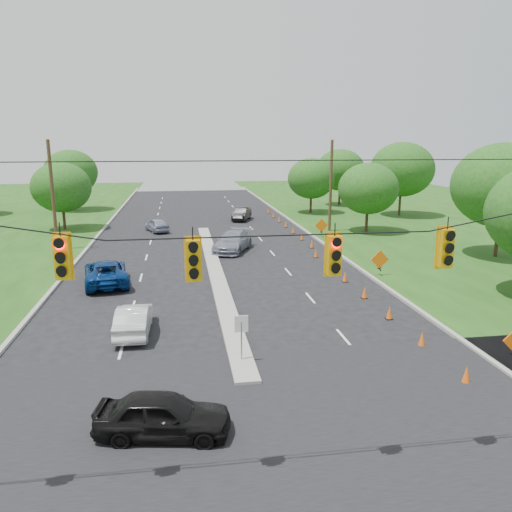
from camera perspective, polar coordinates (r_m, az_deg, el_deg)
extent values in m
plane|color=black|center=(15.66, 1.26, -21.40)|extent=(160.00, 160.00, 0.00)
cube|color=black|center=(15.66, 1.26, -21.40)|extent=(160.00, 14.00, 0.02)
cube|color=gray|center=(44.33, -18.70, 0.77)|extent=(0.25, 110.00, 0.16)
cube|color=gray|center=(45.35, 7.30, 1.62)|extent=(0.25, 110.00, 0.16)
cube|color=gray|center=(34.94, -4.70, -1.73)|extent=(1.00, 34.00, 0.18)
cylinder|color=gray|center=(20.47, -1.67, -9.86)|extent=(0.06, 0.06, 1.80)
cube|color=white|center=(20.17, -1.69, -7.77)|extent=(0.55, 0.04, 0.70)
cylinder|color=black|center=(12.09, 2.25, 4.20)|extent=(24.00, 0.04, 0.04)
cube|color=#FFB80A|center=(12.32, -21.27, -0.19)|extent=(0.34, 0.24, 1.00)
cube|color=#FFB80A|center=(12.06, -7.17, -0.52)|extent=(0.34, 0.24, 1.00)
cube|color=#FFB80A|center=(12.63, 8.90, 0.05)|extent=(0.34, 0.24, 1.00)
cube|color=#FFB80A|center=(13.81, 20.87, 0.82)|extent=(0.34, 0.24, 1.00)
cylinder|color=#422D1C|center=(44.15, -22.21, 6.37)|extent=(0.28, 0.28, 9.00)
cylinder|color=#422D1C|center=(50.15, 8.53, 7.86)|extent=(0.28, 0.28, 9.00)
cone|color=#E75C13|center=(20.66, 22.90, -12.39)|extent=(0.32, 0.32, 0.70)
cone|color=#E75C13|center=(23.43, 18.44, -8.98)|extent=(0.32, 0.32, 0.70)
cone|color=#E75C13|center=(26.38, 15.01, -6.27)|extent=(0.32, 0.32, 0.70)
cone|color=#E75C13|center=(29.45, 12.30, -4.10)|extent=(0.32, 0.32, 0.70)
cone|color=#E75C13|center=(32.60, 10.13, -2.33)|extent=(0.32, 0.32, 0.70)
cone|color=#E75C13|center=(35.82, 8.34, -0.88)|extent=(0.32, 0.32, 0.70)
cone|color=#E75C13|center=(39.09, 6.86, 0.33)|extent=(0.32, 0.32, 0.70)
cone|color=#E75C13|center=(42.55, 6.38, 1.38)|extent=(0.32, 0.32, 0.70)
cone|color=#E75C13|center=(45.87, 5.26, 2.25)|extent=(0.32, 0.32, 0.70)
cone|color=#E75C13|center=(49.22, 4.28, 3.00)|extent=(0.32, 0.32, 0.70)
cone|color=#E75C13|center=(52.59, 3.43, 3.66)|extent=(0.32, 0.32, 0.70)
cone|color=#E75C13|center=(55.97, 2.68, 4.23)|extent=(0.32, 0.32, 0.70)
cone|color=#E75C13|center=(59.37, 2.01, 4.74)|extent=(0.32, 0.32, 0.70)
cone|color=#E75C13|center=(62.78, 1.42, 5.19)|extent=(0.32, 0.32, 0.70)
cube|color=black|center=(34.41, 13.91, -1.36)|extent=(0.06, 0.58, 0.26)
cube|color=black|center=(34.41, 13.91, -1.36)|extent=(0.06, 0.58, 0.26)
cube|color=orange|center=(34.27, 13.96, -0.39)|extent=(1.27, 0.05, 1.27)
cube|color=black|center=(47.33, 7.47, 2.77)|extent=(0.06, 0.58, 0.26)
cube|color=black|center=(47.33, 7.47, 2.77)|extent=(0.06, 0.58, 0.26)
cube|color=orange|center=(47.23, 7.49, 3.49)|extent=(1.27, 0.05, 1.27)
cylinder|color=black|center=(54.54, -21.09, 4.11)|extent=(0.28, 0.28, 2.52)
ellipsoid|color=#194C14|center=(54.20, -21.36, 7.33)|extent=(5.88, 5.88, 5.04)
cylinder|color=black|center=(69.50, -20.17, 6.07)|extent=(0.28, 0.28, 2.88)
ellipsoid|color=#194C14|center=(69.21, -20.40, 8.96)|extent=(6.72, 6.72, 5.76)
cylinder|color=black|center=(42.98, 25.85, 1.99)|extent=(0.28, 0.28, 3.24)
ellipsoid|color=#194C14|center=(42.50, 26.38, 7.24)|extent=(7.56, 7.56, 6.48)
cylinder|color=black|center=(50.74, 12.53, 4.07)|extent=(0.28, 0.28, 2.52)
ellipsoid|color=#194C14|center=(50.38, 12.70, 7.53)|extent=(5.88, 5.88, 5.04)
cylinder|color=black|center=(62.93, 16.11, 5.88)|extent=(0.28, 0.28, 3.24)
ellipsoid|color=#194C14|center=(62.60, 16.34, 9.47)|extent=(7.56, 7.56, 6.48)
cylinder|color=black|center=(71.68, 9.51, 6.87)|extent=(0.28, 0.28, 2.88)
ellipsoid|color=#194C14|center=(71.40, 9.61, 9.68)|extent=(6.72, 6.72, 5.76)
cylinder|color=black|center=(63.33, 6.28, 6.02)|extent=(0.28, 0.28, 2.52)
ellipsoid|color=#194C14|center=(63.03, 6.34, 8.80)|extent=(5.88, 5.88, 5.04)
imported|color=black|center=(16.19, -10.58, -17.44)|extent=(4.35, 2.33, 1.41)
imported|color=silver|center=(24.26, -13.78, -7.05)|extent=(1.57, 4.23, 1.38)
imported|color=navy|center=(32.91, -16.78, -1.79)|extent=(3.45, 5.89, 1.54)
imported|color=gray|center=(41.04, -2.69, 1.66)|extent=(4.19, 5.94, 1.60)
imported|color=gray|center=(50.94, -11.26, 3.49)|extent=(2.85, 4.25, 1.35)
imported|color=black|center=(57.32, -1.65, 4.82)|extent=(2.84, 4.64, 1.44)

